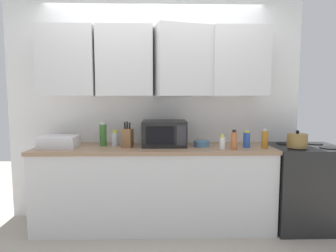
# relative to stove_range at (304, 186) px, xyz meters

# --- Properties ---
(wall_back_with_cabinets) EXTENTS (3.43, 0.49, 2.60)m
(wall_back_with_cabinets) POSITION_rel_stove_range_xyz_m (-1.66, 0.25, 1.13)
(wall_back_with_cabinets) COLOR white
(wall_back_with_cabinets) RESTS_ON ground_plane
(counter_run) EXTENTS (2.56, 0.63, 0.90)m
(counter_run) POSITION_rel_stove_range_xyz_m (-1.66, 0.02, -0.00)
(counter_run) COLOR silver
(counter_run) RESTS_ON ground_plane
(stove_range) EXTENTS (0.76, 0.64, 0.91)m
(stove_range) POSITION_rel_stove_range_xyz_m (0.00, 0.00, 0.00)
(stove_range) COLOR black
(stove_range) RESTS_ON ground_plane
(kettle) EXTENTS (0.20, 0.20, 0.18)m
(kettle) POSITION_rel_stove_range_xyz_m (-0.17, -0.14, 0.53)
(kettle) COLOR olive
(kettle) RESTS_ON stove_range
(microwave) EXTENTS (0.48, 0.37, 0.28)m
(microwave) POSITION_rel_stove_range_xyz_m (-1.55, 0.07, 0.59)
(microwave) COLOR black
(microwave) RESTS_ON counter_run
(dish_rack) EXTENTS (0.38, 0.30, 0.12)m
(dish_rack) POSITION_rel_stove_range_xyz_m (-2.69, 0.02, 0.51)
(dish_rack) COLOR silver
(dish_rack) RESTS_ON counter_run
(knife_block) EXTENTS (0.12, 0.14, 0.28)m
(knife_block) POSITION_rel_stove_range_xyz_m (-1.95, -0.02, 0.55)
(knife_block) COLOR brown
(knife_block) RESTS_ON counter_run
(bottle_green_oil) EXTENTS (0.08, 0.08, 0.26)m
(bottle_green_oil) POSITION_rel_stove_range_xyz_m (-2.23, 0.08, 0.57)
(bottle_green_oil) COLOR #386B2D
(bottle_green_oil) RESTS_ON counter_run
(bottle_amber_vinegar) EXTENTS (0.07, 0.07, 0.20)m
(bottle_amber_vinegar) POSITION_rel_stove_range_xyz_m (-0.50, -0.10, 0.54)
(bottle_amber_vinegar) COLOR #AD701E
(bottle_amber_vinegar) RESTS_ON counter_run
(bottle_white_jar) EXTENTS (0.06, 0.06, 0.15)m
(bottle_white_jar) POSITION_rel_stove_range_xyz_m (-0.96, -0.15, 0.51)
(bottle_white_jar) COLOR white
(bottle_white_jar) RESTS_ON counter_run
(bottle_blue_cleaner) EXTENTS (0.07, 0.07, 0.18)m
(bottle_blue_cleaner) POSITION_rel_stove_range_xyz_m (-0.67, -0.05, 0.53)
(bottle_blue_cleaner) COLOR #2D56B7
(bottle_blue_cleaner) RESTS_ON counter_run
(bottle_spice_jar) EXTENTS (0.06, 0.06, 0.20)m
(bottle_spice_jar) POSITION_rel_stove_range_xyz_m (-0.84, -0.17, 0.54)
(bottle_spice_jar) COLOR #BC6638
(bottle_spice_jar) RESTS_ON counter_run
(bottle_clear_tall) EXTENTS (0.08, 0.08, 0.17)m
(bottle_clear_tall) POSITION_rel_stove_range_xyz_m (-2.10, 0.11, 0.53)
(bottle_clear_tall) COLOR silver
(bottle_clear_tall) RESTS_ON counter_run
(bowl_ceramic_small) EXTENTS (0.17, 0.17, 0.06)m
(bowl_ceramic_small) POSITION_rel_stove_range_xyz_m (-1.14, 0.03, 0.48)
(bowl_ceramic_small) COLOR teal
(bowl_ceramic_small) RESTS_ON counter_run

